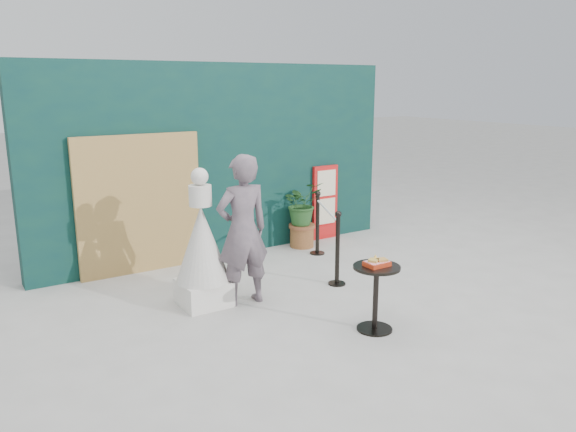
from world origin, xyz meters
name	(u,v)px	position (x,y,z in m)	size (l,w,h in m)	color
ground	(343,319)	(0.00, 0.00, 0.00)	(60.00, 60.00, 0.00)	#ADAAA5
back_wall	(221,161)	(0.00, 3.15, 1.50)	(6.00, 0.30, 3.00)	#092A2C
bamboo_fence	(140,205)	(-1.40, 2.94, 1.00)	(1.80, 0.08, 2.00)	tan
woman	(243,230)	(-0.74, 1.07, 0.94)	(0.68, 0.45, 1.88)	slate
menu_board	(325,202)	(1.90, 2.95, 0.65)	(0.50, 0.07, 1.30)	red
statue	(202,250)	(-1.19, 1.29, 0.70)	(0.67, 0.67, 1.72)	white
cafe_table	(376,288)	(0.11, -0.42, 0.50)	(0.52, 0.52, 0.75)	black
food_basket	(377,263)	(0.11, -0.42, 0.79)	(0.26, 0.19, 0.11)	#BB3013
planter	(302,209)	(1.26, 2.74, 0.65)	(0.65, 0.57, 1.11)	brown
stanchion_barrier	(327,236)	(0.95, 1.62, 0.49)	(0.84, 1.54, 1.03)	black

